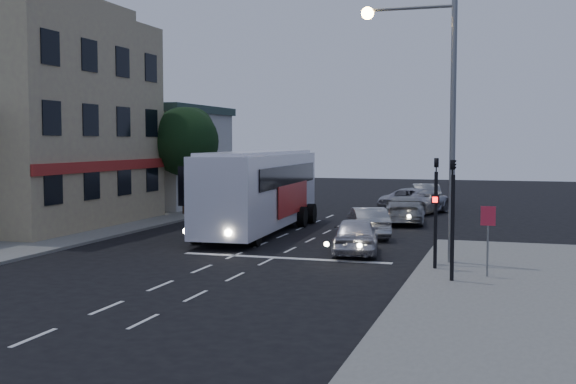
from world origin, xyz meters
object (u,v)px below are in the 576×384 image
(car_sedan_a, at_px, (368,222))
(traffic_signal_main, at_px, (436,199))
(traffic_signal_side, at_px, (453,205))
(street_tree, at_px, (184,138))
(car_suv, at_px, (356,235))
(car_extra, at_px, (425,195))
(tour_bus, at_px, (260,189))
(streetlight, at_px, (434,100))
(regulatory_sign, at_px, (488,229))
(car_sedan_b, at_px, (404,210))
(car_sedan_c, at_px, (416,201))

(car_sedan_a, bearing_deg, traffic_signal_main, 95.86)
(traffic_signal_side, bearing_deg, street_tree, 135.50)
(car_suv, bearing_deg, car_extra, -100.41)
(tour_bus, xyz_separation_m, streetlight, (8.72, -6.67, 3.65))
(traffic_signal_main, bearing_deg, streetlight, 100.20)
(car_sedan_a, height_order, regulatory_sign, regulatory_sign)
(traffic_signal_main, bearing_deg, regulatory_sign, -30.84)
(car_sedan_b, bearing_deg, car_extra, -96.93)
(car_sedan_c, xyz_separation_m, streetlight, (2.79, -17.66, 4.95))
(car_sedan_c, bearing_deg, tour_bus, 78.68)
(car_sedan_b, height_order, car_sedan_c, car_sedan_c)
(traffic_signal_side, relative_size, regulatory_sign, 1.86)
(car_suv, height_order, car_sedan_c, car_sedan_c)
(car_suv, bearing_deg, traffic_signal_main, 127.75)
(car_suv, relative_size, streetlight, 0.47)
(car_sedan_c, relative_size, traffic_signal_main, 1.38)
(tour_bus, relative_size, car_sedan_b, 2.52)
(car_suv, distance_m, streetlight, 6.08)
(car_sedan_b, bearing_deg, traffic_signal_side, 95.58)
(streetlight, height_order, street_tree, streetlight)
(car_suv, xyz_separation_m, traffic_signal_side, (4.01, -5.00, 1.70))
(car_suv, relative_size, regulatory_sign, 1.92)
(street_tree, bearing_deg, car_suv, -41.92)
(car_sedan_a, bearing_deg, car_sedan_c, -113.54)
(regulatory_sign, height_order, street_tree, street_tree)
(car_extra, bearing_deg, car_sedan_c, 76.86)
(car_sedan_a, relative_size, car_sedan_b, 0.82)
(car_sedan_c, height_order, street_tree, street_tree)
(tour_bus, bearing_deg, car_sedan_c, 58.33)
(car_extra, distance_m, traffic_signal_side, 26.30)
(car_sedan_c, bearing_deg, car_sedan_a, 103.21)
(car_sedan_c, height_order, traffic_signal_main, traffic_signal_main)
(car_extra, xyz_separation_m, traffic_signal_side, (3.79, -25.97, 1.65))
(car_sedan_a, xyz_separation_m, traffic_signal_main, (3.79, -7.91, 1.74))
(car_sedan_b, bearing_deg, tour_bus, 36.90)
(car_sedan_c, bearing_deg, street_tree, 37.79)
(tour_bus, bearing_deg, traffic_signal_side, -49.48)
(tour_bus, bearing_deg, street_tree, 134.68)
(car_suv, relative_size, car_sedan_a, 1.02)
(car_sedan_c, height_order, traffic_signal_side, traffic_signal_side)
(traffic_signal_main, xyz_separation_m, traffic_signal_side, (0.70, -1.98, 0.00))
(regulatory_sign, bearing_deg, car_sedan_b, 107.42)
(car_sedan_a, relative_size, car_extra, 0.88)
(traffic_signal_side, bearing_deg, regulatory_sign, 43.92)
(car_sedan_b, bearing_deg, traffic_signal_main, 94.63)
(car_suv, distance_m, traffic_signal_main, 4.79)
(car_extra, bearing_deg, car_sedan_a, 73.83)
(car_sedan_c, relative_size, regulatory_sign, 2.57)
(tour_bus, relative_size, street_tree, 2.05)
(streetlight, bearing_deg, tour_bus, 142.57)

